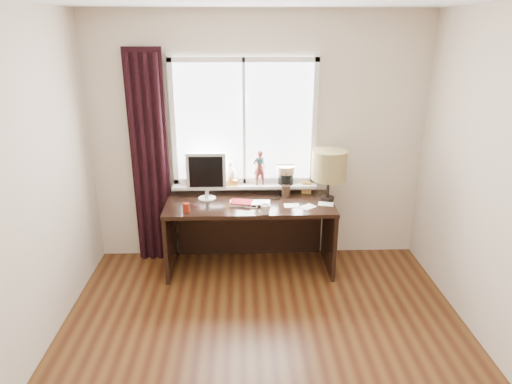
{
  "coord_description": "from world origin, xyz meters",
  "views": [
    {
      "loc": [
        -0.18,
        -2.68,
        2.43
      ],
      "look_at": [
        -0.05,
        1.25,
        1.0
      ],
      "focal_mm": 32.0,
      "sensor_mm": 36.0,
      "label": 1
    }
  ],
  "objects_px": {
    "red_cup": "(186,208)",
    "table_lamp": "(329,166)",
    "laptop": "(253,203)",
    "mug": "(266,209)",
    "monitor": "(206,173)",
    "desk": "(250,221)"
  },
  "relations": [
    {
      "from": "monitor",
      "to": "desk",
      "type": "bearing_deg",
      "value": -1.39
    },
    {
      "from": "red_cup",
      "to": "table_lamp",
      "type": "bearing_deg",
      "value": 11.67
    },
    {
      "from": "mug",
      "to": "monitor",
      "type": "distance_m",
      "value": 0.75
    },
    {
      "from": "mug",
      "to": "desk",
      "type": "height_order",
      "value": "mug"
    },
    {
      "from": "desk",
      "to": "table_lamp",
      "type": "relative_size",
      "value": 3.27
    },
    {
      "from": "monitor",
      "to": "table_lamp",
      "type": "bearing_deg",
      "value": -2.4
    },
    {
      "from": "mug",
      "to": "table_lamp",
      "type": "xyz_separation_m",
      "value": [
        0.66,
        0.36,
        0.31
      ]
    },
    {
      "from": "laptop",
      "to": "red_cup",
      "type": "xyz_separation_m",
      "value": [
        -0.64,
        -0.18,
        0.03
      ]
    },
    {
      "from": "laptop",
      "to": "desk",
      "type": "xyz_separation_m",
      "value": [
        -0.03,
        0.15,
        -0.26
      ]
    },
    {
      "from": "mug",
      "to": "red_cup",
      "type": "bearing_deg",
      "value": 175.21
    },
    {
      "from": "table_lamp",
      "to": "laptop",
      "type": "bearing_deg",
      "value": -171.86
    },
    {
      "from": "laptop",
      "to": "red_cup",
      "type": "height_order",
      "value": "red_cup"
    },
    {
      "from": "mug",
      "to": "table_lamp",
      "type": "relative_size",
      "value": 0.19
    },
    {
      "from": "laptop",
      "to": "table_lamp",
      "type": "bearing_deg",
      "value": 13.03
    },
    {
      "from": "desk",
      "to": "table_lamp",
      "type": "bearing_deg",
      "value": -2.95
    },
    {
      "from": "red_cup",
      "to": "laptop",
      "type": "bearing_deg",
      "value": 15.81
    },
    {
      "from": "monitor",
      "to": "mug",
      "type": "bearing_deg",
      "value": -34.86
    },
    {
      "from": "desk",
      "to": "monitor",
      "type": "bearing_deg",
      "value": 178.61
    },
    {
      "from": "table_lamp",
      "to": "mug",
      "type": "bearing_deg",
      "value": -151.52
    },
    {
      "from": "laptop",
      "to": "monitor",
      "type": "distance_m",
      "value": 0.56
    },
    {
      "from": "mug",
      "to": "table_lamp",
      "type": "distance_m",
      "value": 0.81
    },
    {
      "from": "red_cup",
      "to": "desk",
      "type": "distance_m",
      "value": 0.76
    }
  ]
}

